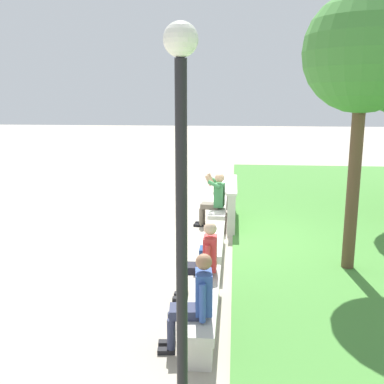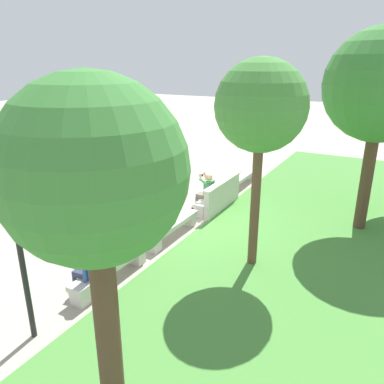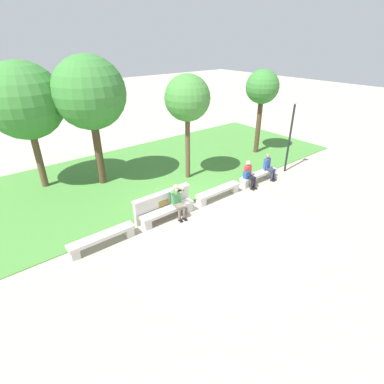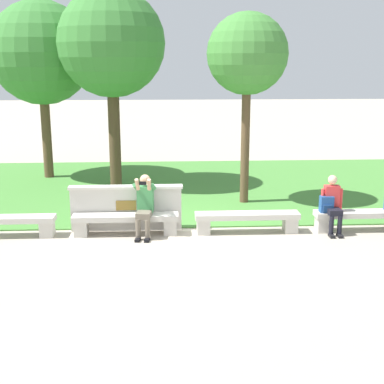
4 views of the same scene
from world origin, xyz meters
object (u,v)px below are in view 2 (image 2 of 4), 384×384
bench_main (242,179)px  person_companion (87,267)px  lamp_post (14,213)px  person_distant (129,241)px  bench_near (213,199)px  bench_far (111,270)px  tree_left_background (381,86)px  tree_behind_wall (261,108)px  person_photographer (206,190)px  backpack (134,241)px  bench_mid (173,227)px  tree_right_background (94,179)px

bench_main → person_companion: person_companion is taller
lamp_post → person_distant: bearing=-179.8°
bench_near → person_distant: size_ratio=1.81×
person_distant → person_companion: bearing=0.0°
bench_far → bench_main: bearing=180.0°
bench_near → person_distant: person_distant is taller
bench_main → lamp_post: 10.23m
tree_left_background → tree_behind_wall: bearing=-30.5°
person_companion → tree_left_background: (-6.51, 4.65, 3.45)m
person_photographer → person_companion: 5.50m
bench_main → bench_far: same height
tree_left_background → backpack: bearing=-42.9°
bench_main → person_distant: person_distant is taller
bench_mid → backpack: backpack is taller
person_photographer → tree_right_background: (7.96, 2.83, 2.96)m
bench_main → bench_far: size_ratio=1.00×
bench_near → bench_mid: 2.65m
bench_mid → backpack: (1.73, -0.04, 0.32)m
bench_far → tree_right_background: size_ratio=0.49×
person_companion → tree_behind_wall: bearing=139.2°
person_photographer → tree_left_background: 5.85m
bench_main → tree_right_background: bearing=14.0°
tree_left_background → lamp_post: bearing=-30.3°
bench_main → tree_right_background: tree_right_background is taller
tree_right_background → bench_near: bearing=-161.8°
person_companion → backpack: 1.54m
bench_main → lamp_post: size_ratio=0.62×
person_distant → lamp_post: 3.36m
backpack → tree_right_background: tree_right_background is taller
backpack → bench_far: bearing=2.4°
bench_mid → bench_far: 2.65m
bench_main → bench_far: 7.94m
bench_far → tree_right_background: (3.08, 2.76, 3.39)m
bench_far → lamp_post: (2.07, -0.05, 2.12)m
bench_main → person_distant: size_ratio=1.81×
person_companion → bench_main: bearing=179.6°
bench_mid → lamp_post: lamp_post is taller
person_companion → backpack: (-1.54, 0.03, -0.05)m
bench_far → person_photographer: size_ratio=1.73×
bench_far → backpack: (-0.91, -0.04, 0.32)m
person_photographer → bench_main: bearing=178.6°
backpack → bench_main: bearing=179.7°
bench_main → bench_far: bearing=0.0°
bench_near → bench_mid: same height
bench_mid → person_distant: size_ratio=1.81×
bench_mid → backpack: 1.76m
tree_behind_wall → tree_right_background: 5.43m
bench_mid → tree_behind_wall: 4.30m
bench_main → person_distant: bearing=-0.5°
bench_near → person_distant: 4.52m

